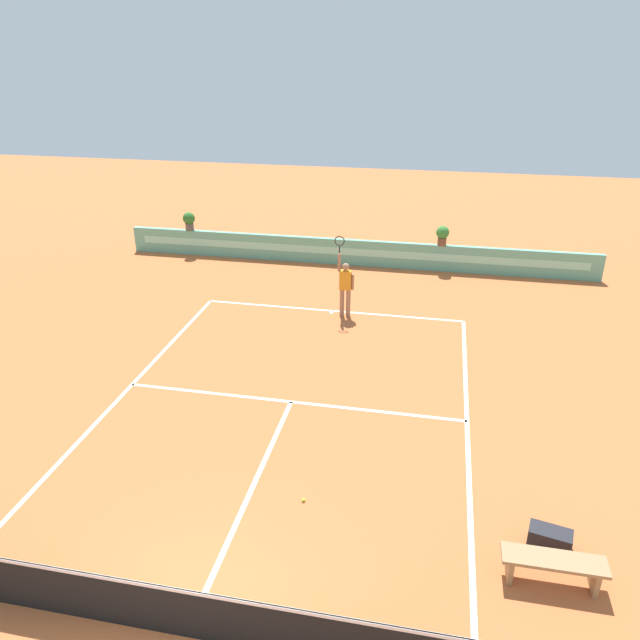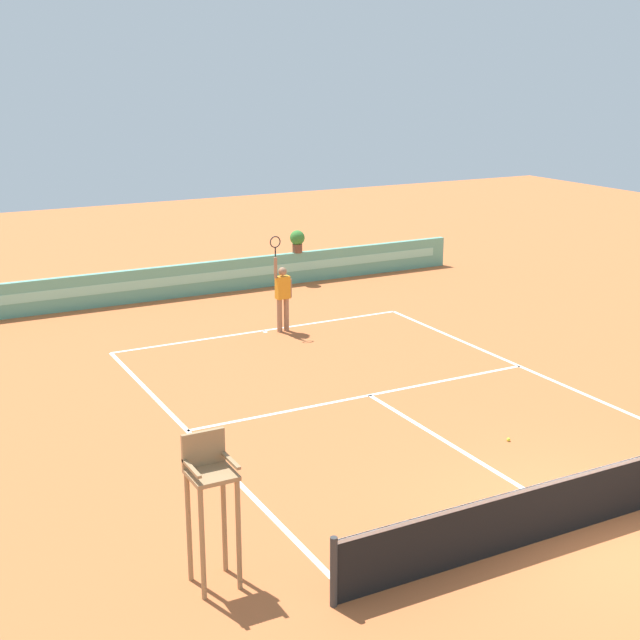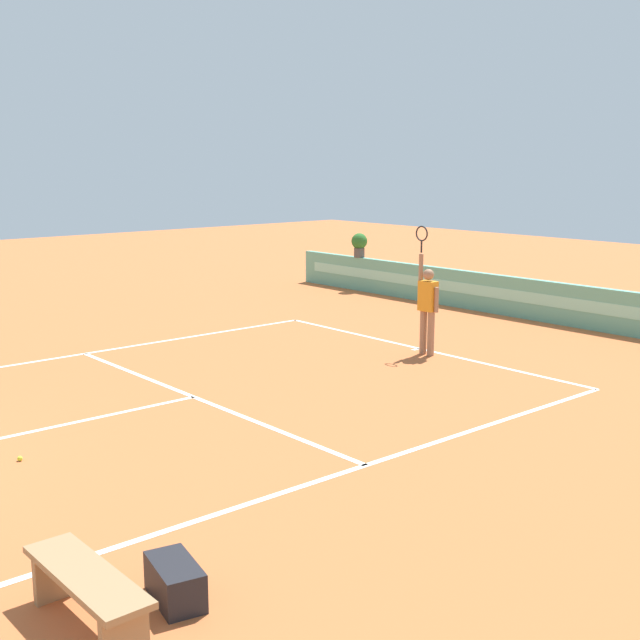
% 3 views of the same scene
% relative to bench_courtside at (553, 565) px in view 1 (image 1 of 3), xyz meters
% --- Properties ---
extents(ground_plane, '(60.00, 60.00, 0.00)m').
position_rel_bench_courtside_xyz_m(ground_plane, '(-5.31, 3.95, -0.38)').
color(ground_plane, '#BC6033').
extents(court_lines, '(8.32, 11.94, 0.01)m').
position_rel_bench_courtside_xyz_m(court_lines, '(-5.31, 4.67, -0.37)').
color(court_lines, white).
rests_on(court_lines, ground).
extents(net, '(8.92, 0.10, 1.00)m').
position_rel_bench_courtside_xyz_m(net, '(-5.31, -2.05, 0.13)').
color(net, '#333333').
rests_on(net, ground).
extents(back_wall_barrier, '(18.00, 0.21, 1.00)m').
position_rel_bench_courtside_xyz_m(back_wall_barrier, '(-5.31, 14.34, 0.12)').
color(back_wall_barrier, '#60A88E').
rests_on(back_wall_barrier, ground).
extents(bench_courtside, '(1.60, 0.44, 0.51)m').
position_rel_bench_courtside_xyz_m(bench_courtside, '(0.00, 0.00, 0.00)').
color(bench_courtside, '#99754C').
rests_on(bench_courtside, ground).
extents(gear_bag, '(0.76, 0.50, 0.36)m').
position_rel_bench_courtside_xyz_m(gear_bag, '(0.08, 0.78, -0.20)').
color(gear_bag, black).
rests_on(gear_bag, ground).
extents(tennis_player, '(0.62, 0.23, 2.58)m').
position_rel_bench_courtside_xyz_m(tennis_player, '(-4.86, 9.56, 0.67)').
color(tennis_player, '#9E7051').
rests_on(tennis_player, ground).
extents(tennis_ball_near_baseline, '(0.07, 0.07, 0.07)m').
position_rel_bench_courtside_xyz_m(tennis_ball_near_baseline, '(-4.26, 1.05, -0.34)').
color(tennis_ball_near_baseline, '#CCE033').
rests_on(tennis_ball_near_baseline, ground).
extents(potted_plant_right, '(0.48, 0.48, 0.72)m').
position_rel_bench_courtside_xyz_m(potted_plant_right, '(-2.03, 14.34, 1.04)').
color(potted_plant_right, brown).
rests_on(potted_plant_right, back_wall_barrier).
extents(potted_plant_far_left, '(0.48, 0.48, 0.72)m').
position_rel_bench_courtside_xyz_m(potted_plant_far_left, '(-11.91, 14.34, 1.04)').
color(potted_plant_far_left, '#514C47').
rests_on(potted_plant_far_left, back_wall_barrier).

